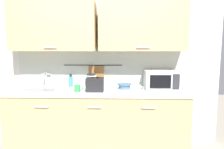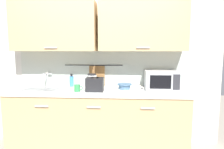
{
  "view_description": "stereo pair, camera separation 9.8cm",
  "coord_description": "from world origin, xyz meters",
  "px_view_note": "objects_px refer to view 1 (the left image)",
  "views": [
    {
      "loc": [
        0.3,
        -2.48,
        1.48
      ],
      "look_at": [
        0.21,
        0.33,
        1.12
      ],
      "focal_mm": 32.08,
      "sensor_mm": 36.0,
      "label": 1
    },
    {
      "loc": [
        0.4,
        -2.48,
        1.48
      ],
      "look_at": [
        0.21,
        0.33,
        1.12
      ],
      "focal_mm": 32.08,
      "sensor_mm": 36.0,
      "label": 2
    }
  ],
  "objects_px": {
    "toaster": "(95,84)",
    "electric_kettle": "(92,81)",
    "microwave": "(160,80)",
    "mixing_bowl": "(124,86)",
    "mug_near_sink": "(77,88)",
    "mug_by_kettle": "(138,88)",
    "dish_soap_bottle": "(71,81)"
  },
  "relations": [
    {
      "from": "dish_soap_bottle",
      "to": "mug_near_sink",
      "type": "xyz_separation_m",
      "value": [
        0.18,
        -0.36,
        -0.04
      ]
    },
    {
      "from": "dish_soap_bottle",
      "to": "toaster",
      "type": "bearing_deg",
      "value": -37.81
    },
    {
      "from": "microwave",
      "to": "electric_kettle",
      "type": "relative_size",
      "value": 2.03
    },
    {
      "from": "toaster",
      "to": "electric_kettle",
      "type": "bearing_deg",
      "value": 107.29
    },
    {
      "from": "mixing_bowl",
      "to": "dish_soap_bottle",
      "type": "bearing_deg",
      "value": 170.56
    },
    {
      "from": "electric_kettle",
      "to": "mug_near_sink",
      "type": "relative_size",
      "value": 1.89
    },
    {
      "from": "mug_by_kettle",
      "to": "mixing_bowl",
      "type": "bearing_deg",
      "value": 132.58
    },
    {
      "from": "electric_kettle",
      "to": "mug_near_sink",
      "type": "xyz_separation_m",
      "value": [
        -0.15,
        -0.31,
        -0.05
      ]
    },
    {
      "from": "mixing_bowl",
      "to": "toaster",
      "type": "relative_size",
      "value": 0.84
    },
    {
      "from": "microwave",
      "to": "mug_near_sink",
      "type": "xyz_separation_m",
      "value": [
        -1.17,
        -0.23,
        -0.09
      ]
    },
    {
      "from": "dish_soap_bottle",
      "to": "mug_by_kettle",
      "type": "relative_size",
      "value": 1.63
    },
    {
      "from": "microwave",
      "to": "toaster",
      "type": "distance_m",
      "value": 0.95
    },
    {
      "from": "microwave",
      "to": "toaster",
      "type": "bearing_deg",
      "value": -168.17
    },
    {
      "from": "electric_kettle",
      "to": "mixing_bowl",
      "type": "distance_m",
      "value": 0.5
    },
    {
      "from": "dish_soap_bottle",
      "to": "mixing_bowl",
      "type": "height_order",
      "value": "dish_soap_bottle"
    },
    {
      "from": "mug_by_kettle",
      "to": "toaster",
      "type": "bearing_deg",
      "value": 178.49
    },
    {
      "from": "microwave",
      "to": "dish_soap_bottle",
      "type": "height_order",
      "value": "microwave"
    },
    {
      "from": "microwave",
      "to": "dish_soap_bottle",
      "type": "xyz_separation_m",
      "value": [
        -1.35,
        0.13,
        -0.05
      ]
    },
    {
      "from": "mug_near_sink",
      "to": "mug_by_kettle",
      "type": "height_order",
      "value": "same"
    },
    {
      "from": "electric_kettle",
      "to": "dish_soap_bottle",
      "type": "distance_m",
      "value": 0.34
    },
    {
      "from": "microwave",
      "to": "mug_by_kettle",
      "type": "bearing_deg",
      "value": -148.21
    },
    {
      "from": "toaster",
      "to": "mixing_bowl",
      "type": "bearing_deg",
      "value": 24.5
    },
    {
      "from": "dish_soap_bottle",
      "to": "toaster",
      "type": "xyz_separation_m",
      "value": [
        0.41,
        -0.32,
        0.01
      ]
    },
    {
      "from": "mixing_bowl",
      "to": "mug_near_sink",
      "type": "bearing_deg",
      "value": -160.97
    },
    {
      "from": "electric_kettle",
      "to": "mug_by_kettle",
      "type": "distance_m",
      "value": 0.73
    },
    {
      "from": "toaster",
      "to": "mug_by_kettle",
      "type": "bearing_deg",
      "value": -1.51
    },
    {
      "from": "dish_soap_bottle",
      "to": "mug_near_sink",
      "type": "distance_m",
      "value": 0.4
    },
    {
      "from": "microwave",
      "to": "dish_soap_bottle",
      "type": "bearing_deg",
      "value": 174.61
    },
    {
      "from": "microwave",
      "to": "mixing_bowl",
      "type": "relative_size",
      "value": 2.15
    },
    {
      "from": "dish_soap_bottle",
      "to": "toaster",
      "type": "height_order",
      "value": "dish_soap_bottle"
    },
    {
      "from": "electric_kettle",
      "to": "mug_near_sink",
      "type": "height_order",
      "value": "electric_kettle"
    },
    {
      "from": "mug_near_sink",
      "to": "dish_soap_bottle",
      "type": "bearing_deg",
      "value": 116.24
    }
  ]
}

